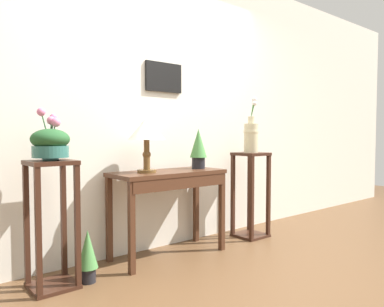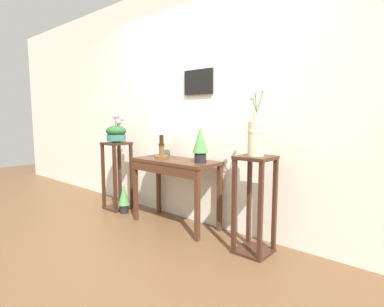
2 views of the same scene
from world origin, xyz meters
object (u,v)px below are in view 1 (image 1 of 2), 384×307
pedestal_stand_left (52,225)px  potted_plant_floor (88,254)px  planter_bowl_wide_left (50,142)px  flower_vase_tall_right (251,134)px  pedestal_stand_right (251,195)px  console_table (170,184)px  table_lamp (147,131)px  potted_plant_on_console (198,147)px

pedestal_stand_left → potted_plant_floor: bearing=-17.4°
planter_bowl_wide_left → flower_vase_tall_right: (2.06, -0.00, 0.06)m
planter_bowl_wide_left → pedestal_stand_right: size_ratio=0.41×
pedestal_stand_right → console_table: bearing=178.6°
potted_plant_floor → table_lamp: bearing=11.6°
planter_bowl_wide_left → potted_plant_floor: (0.23, -0.07, -0.81)m
planter_bowl_wide_left → pedestal_stand_right: planter_bowl_wide_left is taller
pedestal_stand_left → pedestal_stand_right: size_ratio=1.01×
potted_plant_floor → console_table: bearing=6.8°
table_lamp → pedestal_stand_right: (1.25, -0.05, -0.66)m
flower_vase_tall_right → planter_bowl_wide_left: bearing=179.9°
pedestal_stand_left → console_table: bearing=1.4°
planter_bowl_wide_left → flower_vase_tall_right: size_ratio=0.62×
potted_plant_on_console → pedestal_stand_left: (-1.39, -0.05, -0.51)m
console_table → pedestal_stand_right: bearing=-1.4°
console_table → flower_vase_tall_right: flower_vase_tall_right is taller
console_table → planter_bowl_wide_left: planter_bowl_wide_left is taller
planter_bowl_wide_left → flower_vase_tall_right: 2.06m
potted_plant_floor → potted_plant_on_console: bearing=6.2°
table_lamp → potted_plant_floor: size_ratio=1.19×
flower_vase_tall_right → pedestal_stand_left: bearing=180.0°
table_lamp → pedestal_stand_right: 1.41m
pedestal_stand_left → potted_plant_floor: 0.34m
pedestal_stand_left → pedestal_stand_right: (2.06, -0.00, -0.00)m
console_table → potted_plant_floor: size_ratio=2.62×
pedestal_stand_left → potted_plant_floor: size_ratio=2.31×
table_lamp → pedestal_stand_left: bearing=-176.6°
planter_bowl_wide_left → pedestal_stand_left: bearing=-110.1°
flower_vase_tall_right → potted_plant_floor: 2.03m
console_table → pedestal_stand_right: pedestal_stand_right is taller
pedestal_stand_left → pedestal_stand_right: pedestal_stand_left is taller
table_lamp → flower_vase_tall_right: (1.25, -0.05, -0.02)m
console_table → pedestal_stand_left: (-1.03, -0.02, -0.19)m
potted_plant_on_console → pedestal_stand_left: 1.48m
potted_plant_on_console → pedestal_stand_left: bearing=-177.8°
planter_bowl_wide_left → pedestal_stand_right: bearing=-0.1°
potted_plant_floor → pedestal_stand_left: bearing=162.6°
pedestal_stand_right → potted_plant_floor: pedestal_stand_right is taller
pedestal_stand_right → flower_vase_tall_right: (0.00, -0.00, 0.64)m
console_table → potted_plant_floor: console_table is taller
pedestal_stand_right → flower_vase_tall_right: flower_vase_tall_right is taller
potted_plant_floor → pedestal_stand_right: bearing=2.2°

